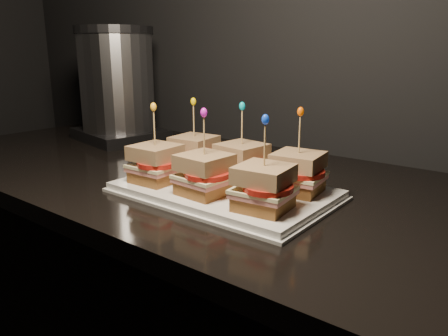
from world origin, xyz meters
The scene contains 49 objects.
granite_slab centered at (-0.52, 1.66, 0.90)m, with size 2.24×0.71×0.04m, color black.
platter centered at (-0.68, 1.56, 0.93)m, with size 0.40×0.25×0.02m, color white.
platter_rim centered at (-0.68, 1.56, 0.92)m, with size 0.41×0.26×0.01m, color white.
sandwich_0_bread_bot centered at (-0.80, 1.61, 0.95)m, with size 0.08×0.08×0.02m, color brown.
sandwich_0_ham centered at (-0.80, 1.61, 0.96)m, with size 0.09×0.09×0.01m, color #C86D66.
sandwich_0_cheese centered at (-0.80, 1.61, 0.97)m, with size 0.09×0.09×0.01m, color #F8EDAC.
sandwich_0_tomato centered at (-0.79, 1.61, 0.98)m, with size 0.08×0.08×0.01m, color red.
sandwich_0_bread_top centered at (-0.80, 1.61, 1.00)m, with size 0.08×0.08×0.03m, color brown.
sandwich_0_pick centered at (-0.80, 1.61, 1.04)m, with size 0.00×0.00×0.09m, color tan.
sandwich_0_frill centered at (-0.80, 1.61, 1.09)m, with size 0.01×0.01×0.02m, color #E6BC02.
sandwich_1_bread_bot centered at (-0.68, 1.61, 0.95)m, with size 0.08×0.08×0.02m, color brown.
sandwich_1_ham centered at (-0.68, 1.61, 0.96)m, with size 0.09×0.09×0.01m, color #C86D66.
sandwich_1_cheese centered at (-0.68, 1.61, 0.97)m, with size 0.09×0.09×0.01m, color #F8EDAC.
sandwich_1_tomato centered at (-0.66, 1.61, 0.98)m, with size 0.08×0.08×0.01m, color red.
sandwich_1_bread_top centered at (-0.68, 1.61, 1.00)m, with size 0.08×0.08×0.03m, color brown.
sandwich_1_pick centered at (-0.68, 1.61, 1.04)m, with size 0.00×0.00×0.09m, color tan.
sandwich_1_frill centered at (-0.68, 1.61, 1.09)m, with size 0.01×0.01×0.02m, color #03A7B5.
sandwich_2_bread_bot centered at (-0.55, 1.61, 0.95)m, with size 0.08×0.08×0.02m, color brown.
sandwich_2_ham centered at (-0.55, 1.61, 0.96)m, with size 0.09×0.09×0.01m, color #C86D66.
sandwich_2_cheese centered at (-0.55, 1.61, 0.97)m, with size 0.09×0.09×0.01m, color #F8EDAC.
sandwich_2_tomato centered at (-0.54, 1.61, 0.98)m, with size 0.08×0.08×0.01m, color red.
sandwich_2_bread_top centered at (-0.55, 1.61, 1.00)m, with size 0.08×0.08×0.03m, color brown.
sandwich_2_pick centered at (-0.55, 1.61, 1.04)m, with size 0.00×0.00×0.09m, color tan.
sandwich_2_frill centered at (-0.55, 1.61, 1.09)m, with size 0.01×0.01×0.02m, color #E85502.
sandwich_3_bread_bot centered at (-0.80, 1.50, 0.95)m, with size 0.08×0.08×0.02m, color brown.
sandwich_3_ham centered at (-0.80, 1.50, 0.96)m, with size 0.09×0.09×0.01m, color #C86D66.
sandwich_3_cheese centered at (-0.80, 1.50, 0.97)m, with size 0.09×0.09×0.01m, color #F8EDAC.
sandwich_3_tomato centered at (-0.79, 1.49, 0.98)m, with size 0.08×0.08×0.01m, color red.
sandwich_3_bread_top centered at (-0.80, 1.50, 1.00)m, with size 0.08×0.08×0.03m, color brown.
sandwich_3_pick centered at (-0.80, 1.50, 1.04)m, with size 0.00×0.00×0.09m, color tan.
sandwich_3_frill centered at (-0.80, 1.50, 1.09)m, with size 0.01×0.01×0.02m, color yellow.
sandwich_4_bread_bot centered at (-0.68, 1.50, 0.95)m, with size 0.08×0.08×0.02m, color brown.
sandwich_4_ham centered at (-0.68, 1.50, 0.96)m, with size 0.09×0.09×0.01m, color #C86D66.
sandwich_4_cheese centered at (-0.68, 1.50, 0.97)m, with size 0.09×0.09×0.01m, color #F8EDAC.
sandwich_4_tomato centered at (-0.66, 1.49, 0.98)m, with size 0.08×0.08×0.01m, color red.
sandwich_4_bread_top centered at (-0.68, 1.50, 1.00)m, with size 0.08×0.08×0.03m, color brown.
sandwich_4_pick centered at (-0.68, 1.50, 1.04)m, with size 0.00×0.00×0.09m, color tan.
sandwich_4_frill centered at (-0.68, 1.50, 1.09)m, with size 0.01×0.01×0.02m, color #D419C5.
sandwich_5_bread_bot centered at (-0.55, 1.50, 0.95)m, with size 0.08×0.08×0.02m, color brown.
sandwich_5_ham centered at (-0.55, 1.50, 0.96)m, with size 0.09×0.09×0.01m, color #C86D66.
sandwich_5_cheese centered at (-0.55, 1.50, 0.97)m, with size 0.09×0.09×0.01m, color #F8EDAC.
sandwich_5_tomato centered at (-0.54, 1.49, 0.98)m, with size 0.08×0.08×0.01m, color red.
sandwich_5_bread_top centered at (-0.55, 1.50, 1.00)m, with size 0.08×0.08×0.03m, color brown.
sandwich_5_pick centered at (-0.55, 1.50, 1.04)m, with size 0.00×0.00×0.09m, color tan.
sandwich_5_frill centered at (-0.55, 1.50, 1.09)m, with size 0.01×0.01×0.02m, color blue.
appliance_base centered at (-1.27, 1.79, 0.94)m, with size 0.26×0.22×0.03m, color #262628.
appliance_body centered at (-1.27, 1.79, 1.09)m, with size 0.22×0.22×0.28m, color silver.
appliance_lid centered at (-1.27, 1.79, 1.25)m, with size 0.23×0.23×0.02m, color #262628.
appliance centered at (-1.27, 1.79, 1.09)m, with size 0.26×0.22×0.34m, color silver, non-canonical shape.
Camera 1 is at (-0.18, 0.93, 1.19)m, focal length 35.00 mm.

